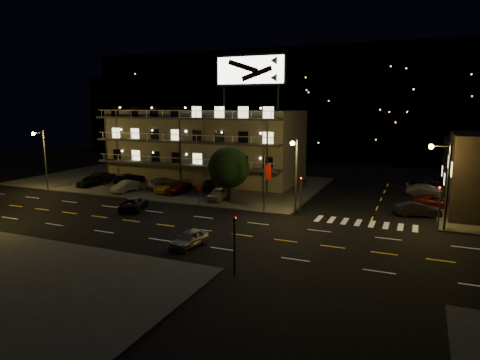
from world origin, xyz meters
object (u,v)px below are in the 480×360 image
at_px(side_car_0, 418,209).
at_px(road_car_east, 189,239).
at_px(lot_car_4, 218,194).
at_px(road_car_west, 134,204).
at_px(lot_car_2, 166,186).
at_px(tree, 228,169).
at_px(lot_car_7, 164,182).

height_order(side_car_0, road_car_east, side_car_0).
xyz_separation_m(lot_car_4, side_car_0, (22.17, 1.69, -0.11)).
relative_size(side_car_0, road_car_west, 0.94).
bearing_deg(road_car_west, lot_car_2, -98.41).
distance_m(side_car_0, road_car_east, 24.51).
height_order(lot_car_2, side_car_0, lot_car_2).
distance_m(tree, lot_car_4, 3.36).
xyz_separation_m(lot_car_7, road_car_east, (15.37, -19.90, -0.20)).
bearing_deg(road_car_east, road_car_west, 153.72).
bearing_deg(lot_car_2, road_car_west, -96.75).
height_order(tree, road_car_east, tree).
bearing_deg(lot_car_7, side_car_0, -171.88).
bearing_deg(lot_car_4, lot_car_7, 152.43).
distance_m(tree, side_car_0, 21.14).
height_order(tree, lot_car_4, tree).
bearing_deg(tree, lot_car_2, 171.28).
xyz_separation_m(tree, lot_car_7, (-11.54, 3.77, -3.08)).
distance_m(lot_car_7, road_car_east, 25.14).
distance_m(lot_car_4, lot_car_7, 10.95).
distance_m(tree, road_car_west, 11.50).
bearing_deg(lot_car_7, tree, 174.01).
xyz_separation_m(lot_car_2, lot_car_4, (8.33, -1.66, 0.03)).
height_order(lot_car_4, road_car_west, lot_car_4).
xyz_separation_m(side_car_0, road_car_west, (-28.78, -9.18, -0.08)).
relative_size(lot_car_7, side_car_0, 1.09).
relative_size(tree, road_car_west, 1.33).
bearing_deg(road_car_west, tree, -155.09).
height_order(lot_car_2, lot_car_4, lot_car_4).
relative_size(lot_car_7, road_car_east, 1.26).
relative_size(tree, lot_car_2, 1.30).
relative_size(lot_car_2, lot_car_7, 0.99).
bearing_deg(lot_car_7, road_car_east, 139.79).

